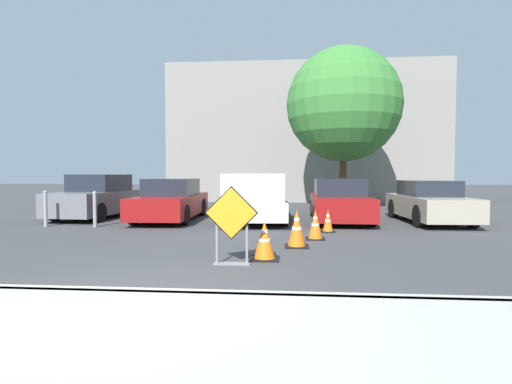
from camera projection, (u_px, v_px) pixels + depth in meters
ground_plane at (237, 217)px, 15.00m from camera, size 96.00×96.00×0.00m
sidewalk_strip at (80, 337)px, 3.75m from camera, size 21.68×2.60×0.14m
curb_lip at (134, 295)px, 5.04m from camera, size 21.68×0.20×0.14m
road_closed_sign at (231, 221)px, 6.99m from camera, size 0.94×0.20×1.40m
traffic_cone_nearest at (265, 241)px, 7.47m from camera, size 0.54×0.54×0.72m
traffic_cone_second at (297, 229)px, 8.74m from camera, size 0.52×0.52×0.83m
traffic_cone_third at (315, 225)px, 9.78m from camera, size 0.46×0.46×0.72m
traffic_cone_fourth at (328, 221)px, 11.02m from camera, size 0.38×0.38×0.63m
parked_car_nearest at (99, 198)px, 14.79m from camera, size 2.05×4.56×1.59m
parked_car_second at (171, 201)px, 13.97m from camera, size 1.95×4.76×1.44m
pickup_truck at (254, 200)px, 13.41m from camera, size 2.36×5.15×1.61m
parked_car_third at (339, 201)px, 13.66m from camera, size 1.98×4.60×1.45m
parked_car_fourth at (429, 203)px, 13.24m from camera, size 1.86×4.35×1.39m
bollard_nearest at (95, 208)px, 12.01m from camera, size 0.12×0.12×1.09m
bollard_second at (46, 208)px, 12.14m from camera, size 0.12×0.12×1.11m
building_facade_backdrop at (304, 136)px, 24.75m from camera, size 16.08×5.00×7.97m
street_tree_behind_lot at (344, 105)px, 17.89m from camera, size 5.12×5.12×7.28m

